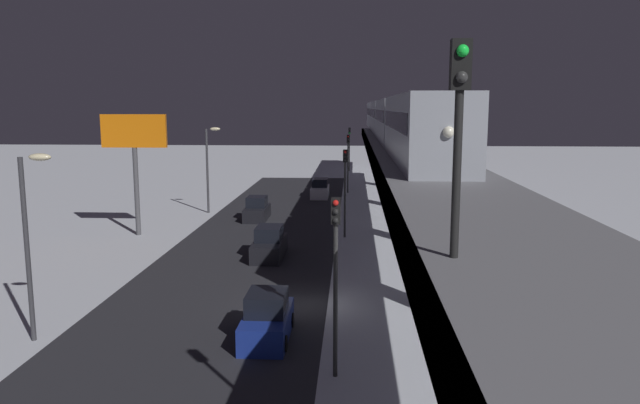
% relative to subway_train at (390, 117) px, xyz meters
% --- Properties ---
extents(ground_plane, '(240.00, 240.00, 0.00)m').
position_rel_subway_train_xyz_m(ground_plane, '(5.94, 32.08, -8.41)').
color(ground_plane, silver).
extents(avenue_asphalt, '(11.00, 104.41, 0.01)m').
position_rel_subway_train_xyz_m(avenue_asphalt, '(10.23, 32.08, -8.41)').
color(avenue_asphalt, '#28282D').
rests_on(avenue_asphalt, ground_plane).
extents(elevated_railway, '(5.00, 104.41, 6.63)m').
position_rel_subway_train_xyz_m(elevated_railway, '(0.09, 32.08, -2.69)').
color(elevated_railway, slate).
rests_on(elevated_railway, ground_plane).
extents(subway_train, '(2.94, 74.07, 3.40)m').
position_rel_subway_train_xyz_m(subway_train, '(0.00, 0.00, 0.00)').
color(subway_train, '#999EA8').
rests_on(subway_train, elevated_railway).
extents(rail_signal, '(0.36, 0.41, 4.00)m').
position_rel_subway_train_xyz_m(rail_signal, '(1.65, 48.68, 0.95)').
color(rail_signal, black).
rests_on(rail_signal, elevated_railway).
extents(sedan_blue, '(1.91, 4.22, 1.97)m').
position_rel_subway_train_xyz_m(sedan_blue, '(7.03, 36.34, -7.63)').
color(sedan_blue, navy).
rests_on(sedan_blue, ground_plane).
extents(sedan_black, '(1.80, 4.20, 1.97)m').
position_rel_subway_train_xyz_m(sedan_black, '(11.63, 10.15, -7.61)').
color(sedan_black, black).
rests_on(sedan_black, ground_plane).
extents(sedan_black_2, '(1.80, 4.67, 1.97)m').
position_rel_subway_train_xyz_m(sedan_black_2, '(8.83, 22.80, -7.61)').
color(sedan_black_2, black).
rests_on(sedan_black_2, ground_plane).
extents(sedan_white, '(1.80, 4.73, 1.97)m').
position_rel_subway_train_xyz_m(sedan_white, '(7.03, -2.99, -7.61)').
color(sedan_white, silver).
rests_on(sedan_white, ground_plane).
extents(traffic_light_near, '(0.32, 0.44, 6.40)m').
position_rel_subway_train_xyz_m(traffic_light_near, '(4.13, 39.73, -4.21)').
color(traffic_light_near, '#2D2D2D').
rests_on(traffic_light_near, ground_plane).
extents(traffic_light_mid, '(0.32, 0.44, 6.40)m').
position_rel_subway_train_xyz_m(traffic_light_mid, '(4.13, 16.71, -4.21)').
color(traffic_light_mid, '#2D2D2D').
rests_on(traffic_light_mid, ground_plane).
extents(traffic_light_far, '(0.32, 0.44, 6.40)m').
position_rel_subway_train_xyz_m(traffic_light_far, '(4.13, -6.31, -4.21)').
color(traffic_light_far, '#2D2D2D').
rests_on(traffic_light_far, ground_plane).
extents(traffic_light_distant, '(0.32, 0.44, 6.40)m').
position_rel_subway_train_xyz_m(traffic_light_distant, '(4.13, -29.34, -4.21)').
color(traffic_light_distant, '#2D2D2D').
rests_on(traffic_light_distant, ground_plane).
extents(commercial_billboard, '(4.80, 0.36, 8.90)m').
position_rel_subway_train_xyz_m(commercial_billboard, '(19.48, 16.73, -1.58)').
color(commercial_billboard, '#4C4C51').
rests_on(commercial_billboard, ground_plane).
extents(street_lamp_near, '(1.35, 0.44, 7.65)m').
position_rel_subway_train_xyz_m(street_lamp_near, '(16.31, 37.08, -3.60)').
color(street_lamp_near, '#38383D').
rests_on(street_lamp_near, ground_plane).
extents(street_lamp_far, '(1.35, 0.44, 7.65)m').
position_rel_subway_train_xyz_m(street_lamp_far, '(16.31, 7.08, -3.60)').
color(street_lamp_far, '#38383D').
rests_on(street_lamp_far, ground_plane).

